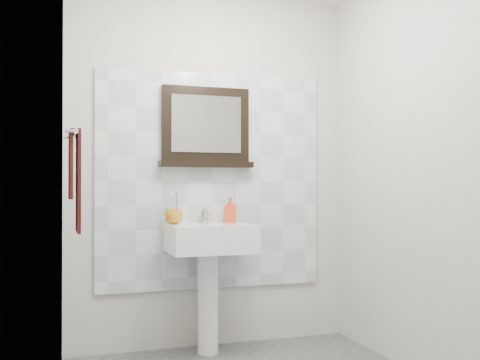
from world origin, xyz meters
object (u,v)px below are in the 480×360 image
at_px(toothbrush_cup, 174,217).
at_px(hand_towel, 75,173).
at_px(framed_mirror, 206,129).
at_px(soap_dispenser, 230,210).
at_px(pedestal_sink, 210,252).

relative_size(toothbrush_cup, hand_towel, 0.22).
bearing_deg(framed_mirror, soap_dispenser, -15.27).
xyz_separation_m(toothbrush_cup, framed_mirror, (0.24, 0.07, 0.60)).
bearing_deg(toothbrush_cup, soap_dispenser, 4.14).
relative_size(pedestal_sink, framed_mirror, 1.46).
height_order(toothbrush_cup, soap_dispenser, soap_dispenser).
height_order(pedestal_sink, toothbrush_cup, pedestal_sink).
xyz_separation_m(pedestal_sink, soap_dispenser, (0.19, 0.14, 0.27)).
distance_m(framed_mirror, hand_towel, 1.12).
xyz_separation_m(soap_dispenser, framed_mirror, (-0.17, 0.05, 0.56)).
distance_m(soap_dispenser, hand_towel, 1.21).
distance_m(toothbrush_cup, soap_dispenser, 0.41).
height_order(pedestal_sink, framed_mirror, framed_mirror).
xyz_separation_m(toothbrush_cup, hand_towel, (-0.65, -0.53, 0.28)).
xyz_separation_m(toothbrush_cup, soap_dispenser, (0.40, 0.03, 0.04)).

